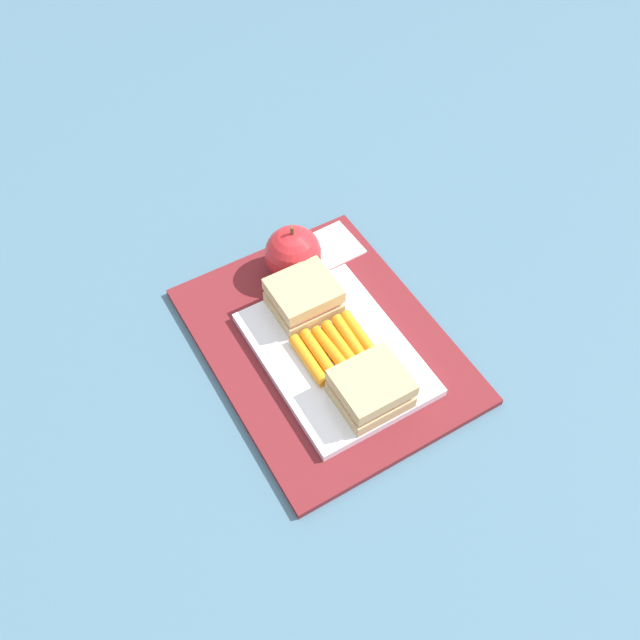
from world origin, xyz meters
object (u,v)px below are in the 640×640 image
(sandwich_half_left, at_px, (371,389))
(paper_napkin, at_px, (332,246))
(carrot_sticks_bundle, at_px, (335,348))
(apple, at_px, (293,254))
(food_tray, at_px, (335,354))
(sandwich_half_right, at_px, (304,297))

(sandwich_half_left, height_order, paper_napkin, sandwich_half_left)
(carrot_sticks_bundle, xyz_separation_m, apple, (0.15, -0.02, 0.02))
(food_tray, relative_size, sandwich_half_right, 2.88)
(sandwich_half_right, xyz_separation_m, paper_napkin, (0.08, -0.09, -0.03))
(paper_napkin, bearing_deg, food_tray, 150.18)
(sandwich_half_left, xyz_separation_m, apple, (0.22, -0.02, 0.00))
(sandwich_half_left, height_order, apple, apple)
(food_tray, height_order, apple, apple)
(food_tray, xyz_separation_m, carrot_sticks_bundle, (0.00, 0.00, 0.01))
(sandwich_half_right, bearing_deg, sandwich_half_left, 180.00)
(sandwich_half_left, bearing_deg, carrot_sticks_bundle, 0.09)
(sandwich_half_right, distance_m, paper_napkin, 0.13)
(sandwich_half_right, bearing_deg, food_tray, 180.00)
(food_tray, bearing_deg, carrot_sticks_bundle, 38.96)
(sandwich_half_right, relative_size, carrot_sticks_bundle, 0.91)
(carrot_sticks_bundle, relative_size, apple, 1.01)
(food_tray, height_order, sandwich_half_left, sandwich_half_left)
(apple, distance_m, paper_napkin, 0.08)
(sandwich_half_right, bearing_deg, carrot_sticks_bundle, 179.91)
(sandwich_half_left, relative_size, paper_napkin, 1.14)
(sandwich_half_left, distance_m, apple, 0.22)
(sandwich_half_left, distance_m, sandwich_half_right, 0.16)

